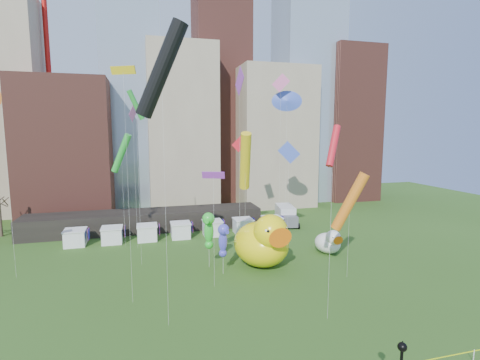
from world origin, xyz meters
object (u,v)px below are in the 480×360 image
object	(u,v)px
seahorse_green	(209,228)
box_truck	(286,215)
seahorse_purple	(223,238)
big_duck	(263,241)
small_duck	(329,242)

from	to	relation	value
seahorse_green	box_truck	bearing A→B (deg)	66.10
seahorse_purple	box_truck	size ratio (longest dim) A/B	0.76
big_duck	seahorse_purple	distance (m)	5.40
big_duck	seahorse_green	xyz separation A→B (m)	(-6.35, 1.37, 1.81)
box_truck	seahorse_purple	bearing A→B (deg)	-118.86
seahorse_purple	big_duck	bearing A→B (deg)	-1.13
seahorse_green	seahorse_purple	size ratio (longest dim) A/B	1.15
big_duck	small_duck	distance (m)	10.42
box_truck	seahorse_green	bearing A→B (deg)	-124.73
seahorse_purple	box_truck	xyz separation A→B (m)	(15.71, 19.50, -2.69)
big_duck	seahorse_purple	world-z (taller)	big_duck
seahorse_green	box_truck	xyz separation A→B (m)	(16.89, 17.06, -3.32)
seahorse_green	box_truck	distance (m)	24.24
big_duck	box_truck	world-z (taller)	big_duck
big_duck	seahorse_purple	bearing A→B (deg)	-177.14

